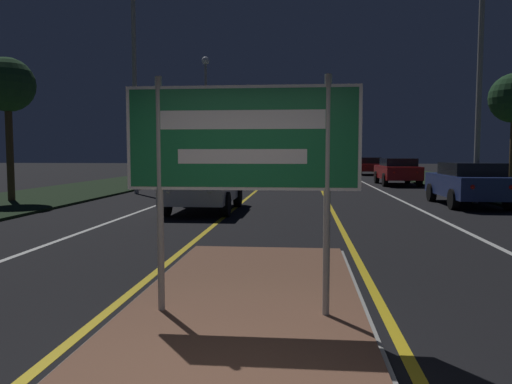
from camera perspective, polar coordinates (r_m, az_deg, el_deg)
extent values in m
cube|color=#999993|center=(5.30, -1.56, -14.32)|extent=(2.63, 7.23, 0.05)
cube|color=brown|center=(5.29, -1.56, -14.06)|extent=(2.51, 7.11, 0.10)
cube|color=black|center=(25.23, -18.29, 0.40)|extent=(5.00, 100.00, 0.08)
cube|color=black|center=(24.77, 26.37, 0.09)|extent=(5.00, 100.00, 0.08)
cube|color=gold|center=(28.18, 1.03, 0.96)|extent=(0.12, 70.00, 0.01)
cube|color=gold|center=(28.12, 7.16, 0.92)|extent=(0.12, 70.00, 0.01)
cube|color=silver|center=(28.51, -4.38, 0.99)|extent=(0.12, 70.00, 0.01)
cube|color=silver|center=(28.33, 12.62, 0.87)|extent=(0.12, 70.00, 0.01)
cube|color=silver|center=(29.17, -10.20, 1.01)|extent=(0.10, 70.00, 0.01)
cube|color=silver|center=(28.87, 18.53, 0.81)|extent=(0.10, 70.00, 0.01)
cylinder|color=#9E9E99|center=(5.21, -10.92, -0.35)|extent=(0.07, 0.07, 2.40)
cylinder|color=#9E9E99|center=(5.00, 8.12, -0.51)|extent=(0.07, 0.07, 2.40)
cube|color=#19703D|center=(5.02, -1.60, 6.17)|extent=(2.36, 0.04, 1.04)
cube|color=white|center=(5.00, -1.63, 6.18)|extent=(2.36, 0.00, 1.04)
cube|color=#19703D|center=(5.00, -1.64, 6.18)|extent=(2.29, 0.01, 0.98)
cube|color=white|center=(5.00, -1.65, 8.27)|extent=(1.65, 0.01, 0.19)
cube|color=white|center=(4.99, -1.64, 4.09)|extent=(1.30, 0.01, 0.15)
cylinder|color=#9E9E99|center=(21.91, -13.72, 12.48)|extent=(0.18, 0.18, 9.66)
cylinder|color=#9E9E99|center=(37.85, -5.74, 8.19)|extent=(0.18, 0.18, 8.40)
sphere|color=white|center=(38.39, -5.79, 14.72)|extent=(0.58, 0.58, 0.58)
cylinder|color=#9E9E99|center=(19.04, 24.24, 13.51)|extent=(0.18, 0.18, 9.70)
cube|color=navy|center=(17.88, 23.01, 0.71)|extent=(1.72, 4.26, 0.69)
cube|color=black|center=(17.61, 23.32, 2.43)|extent=(1.51, 2.21, 0.41)
sphere|color=red|center=(15.71, 23.50, 0.54)|extent=(0.14, 0.14, 0.14)
sphere|color=red|center=(16.07, 27.11, 0.50)|extent=(0.14, 0.14, 0.14)
cylinder|color=black|center=(18.95, 19.41, -0.05)|extent=(0.22, 0.64, 0.64)
cylinder|color=black|center=(19.41, 24.11, -0.08)|extent=(0.22, 0.64, 0.64)
cylinder|color=black|center=(16.41, 21.65, -0.77)|extent=(0.22, 0.64, 0.64)
cylinder|color=black|center=(16.94, 26.97, -0.79)|extent=(0.22, 0.64, 0.64)
cube|color=maroon|center=(28.11, 15.81, 2.19)|extent=(1.81, 4.65, 0.68)
cube|color=black|center=(27.82, 15.93, 3.30)|extent=(1.59, 2.42, 0.42)
sphere|color=red|center=(25.74, 15.51, 2.20)|extent=(0.14, 0.14, 0.14)
sphere|color=red|center=(25.96, 17.95, 2.16)|extent=(0.14, 0.14, 0.14)
cylinder|color=black|center=(29.40, 13.63, 1.66)|extent=(0.22, 0.71, 0.71)
cylinder|color=black|center=(29.70, 16.93, 1.62)|extent=(0.22, 0.71, 0.71)
cylinder|color=black|center=(26.56, 14.52, 1.36)|extent=(0.22, 0.71, 0.71)
cylinder|color=black|center=(26.89, 18.16, 1.32)|extent=(0.22, 0.71, 0.71)
cube|color=maroon|center=(40.78, 12.78, 2.80)|extent=(1.73, 4.32, 0.58)
cube|color=black|center=(40.51, 12.84, 3.54)|extent=(1.52, 2.25, 0.48)
sphere|color=red|center=(38.59, 12.40, 2.83)|extent=(0.14, 0.14, 0.14)
sphere|color=red|center=(38.74, 13.98, 2.81)|extent=(0.14, 0.14, 0.14)
cylinder|color=black|center=(42.02, 11.42, 2.47)|extent=(0.22, 0.66, 0.66)
cylinder|color=black|center=(42.23, 13.65, 2.45)|extent=(0.22, 0.66, 0.66)
cylinder|color=black|center=(39.36, 11.83, 2.34)|extent=(0.22, 0.66, 0.66)
cylinder|color=black|center=(39.58, 14.21, 2.31)|extent=(0.22, 0.66, 0.66)
cube|color=silver|center=(14.94, -5.91, 0.36)|extent=(1.74, 4.12, 0.65)
cube|color=black|center=(15.15, -5.74, 2.44)|extent=(1.54, 2.14, 0.41)
sphere|color=white|center=(13.07, -9.98, 0.09)|extent=(0.14, 0.14, 0.14)
sphere|color=white|center=(12.83, -5.31, 0.06)|extent=(0.14, 0.14, 0.14)
cylinder|color=black|center=(13.92, -10.29, -1.32)|extent=(0.22, 0.69, 0.69)
cylinder|color=black|center=(13.57, -3.50, -1.41)|extent=(0.22, 0.69, 0.69)
cylinder|color=black|center=(16.38, -7.88, -0.43)|extent=(0.22, 0.69, 0.69)
cylinder|color=black|center=(16.08, -2.10, -0.48)|extent=(0.22, 0.69, 0.69)
cube|color=silver|center=(27.14, -1.18, 2.15)|extent=(1.82, 4.20, 0.59)
cube|color=black|center=(27.38, -1.12, 3.35)|extent=(1.60, 2.18, 0.54)
sphere|color=white|center=(25.15, -3.00, 2.13)|extent=(0.14, 0.14, 0.14)
sphere|color=white|center=(25.02, -0.43, 2.12)|extent=(0.14, 0.14, 0.14)
cylinder|color=black|center=(25.99, -3.41, 1.38)|extent=(0.22, 0.66, 0.66)
cylinder|color=black|center=(25.78, 0.42, 1.37)|extent=(0.22, 0.66, 0.66)
cylinder|color=black|center=(28.56, -2.62, 1.66)|extent=(0.22, 0.66, 0.66)
cylinder|color=black|center=(28.37, 0.87, 1.65)|extent=(0.22, 0.66, 0.66)
cube|color=silver|center=(42.76, 0.80, 3.01)|extent=(1.71, 4.06, 0.60)
cube|color=black|center=(42.99, 0.83, 3.77)|extent=(1.51, 2.11, 0.53)
sphere|color=white|center=(40.80, -0.17, 3.04)|extent=(0.14, 0.14, 0.14)
sphere|color=white|center=(40.71, 1.32, 3.04)|extent=(0.14, 0.14, 0.14)
cylinder|color=black|center=(41.59, -0.46, 2.55)|extent=(0.22, 0.67, 0.67)
cylinder|color=black|center=(41.45, 1.79, 2.54)|extent=(0.22, 0.67, 0.67)
cylinder|color=black|center=(44.09, -0.13, 2.66)|extent=(0.22, 0.67, 0.67)
cylinder|color=black|center=(43.96, 1.99, 2.65)|extent=(0.22, 0.67, 0.67)
cylinder|color=#4C3823|center=(19.32, -26.32, 4.42)|extent=(0.24, 0.24, 3.58)
sphere|color=#1E4223|center=(19.46, -26.55, 10.93)|extent=(1.85, 1.85, 1.85)
cylinder|color=#4C3823|center=(26.56, 27.25, 4.42)|extent=(0.24, 0.24, 3.71)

